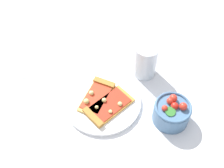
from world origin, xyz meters
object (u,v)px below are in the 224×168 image
object	(u,v)px
salad_bowl	(172,112)
pizza_slice_near	(97,95)
soda_glass	(145,61)
pizza_slice_far	(107,107)
paper_napkin	(39,67)
plate	(102,101)

from	to	relation	value
salad_bowl	pizza_slice_near	bearing A→B (deg)	-109.30
pizza_slice_near	soda_glass	xyz separation A→B (m)	(-0.11, 0.17, 0.04)
pizza_slice_far	paper_napkin	bearing A→B (deg)	-126.81
pizza_slice_near	pizza_slice_far	distance (m)	0.06
plate	soda_glass	xyz separation A→B (m)	(-0.13, 0.15, 0.05)
pizza_slice_far	salad_bowl	distance (m)	0.21
salad_bowl	paper_napkin	world-z (taller)	salad_bowl
pizza_slice_near	pizza_slice_far	world-z (taller)	pizza_slice_near
plate	pizza_slice_near	distance (m)	0.03
pizza_slice_far	pizza_slice_near	bearing A→B (deg)	-148.44
plate	soda_glass	distance (m)	0.21
salad_bowl	pizza_slice_far	bearing A→B (deg)	-98.76
plate	salad_bowl	world-z (taller)	salad_bowl
plate	soda_glass	size ratio (longest dim) A/B	2.02
pizza_slice_near	soda_glass	size ratio (longest dim) A/B	1.27
plate	salad_bowl	xyz separation A→B (m)	(0.07, 0.22, 0.03)
plate	paper_napkin	size ratio (longest dim) A/B	1.90
pizza_slice_far	paper_napkin	world-z (taller)	pizza_slice_far
pizza_slice_far	soda_glass	size ratio (longest dim) A/B	1.35
soda_glass	pizza_slice_far	bearing A→B (deg)	-39.62
pizza_slice_near	salad_bowl	bearing A→B (deg)	70.70
pizza_slice_near	paper_napkin	size ratio (longest dim) A/B	1.20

